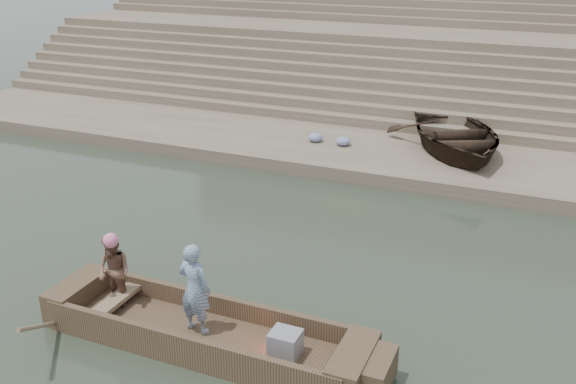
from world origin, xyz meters
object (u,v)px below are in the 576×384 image
Objects in this scene: television at (285,343)px; standing_man at (195,288)px; main_rowboat at (204,338)px; beached_rowboat at (455,135)px; rowing_man at (114,272)px.

standing_man is at bearing 179.14° from television.
main_rowboat is 10.84m from beached_rowboat.
beached_rowboat is (2.20, 10.59, 0.78)m from main_rowboat.
main_rowboat is at bearing 180.00° from television.
beached_rowboat is (2.33, 10.56, -0.12)m from standing_man.
main_rowboat is at bearing 175.72° from standing_man.
rowing_man is 11.18m from beached_rowboat.
beached_rowboat is at bearing 85.93° from television.
main_rowboat is 10.87× the size of television.
standing_man is 10.82m from beached_rowboat.
standing_man is 1.68m from television.
standing_man is 1.70m from rowing_man.
television is at bearing -0.00° from main_rowboat.
beached_rowboat reaches higher than television.
standing_man reaches higher than rowing_man.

